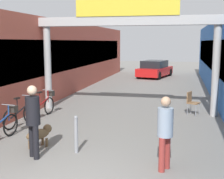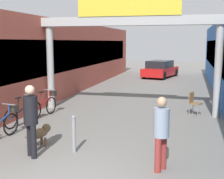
% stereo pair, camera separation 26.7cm
% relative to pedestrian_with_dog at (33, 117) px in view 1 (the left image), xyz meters
% --- Properties ---
extents(storefront_left, '(3.00, 26.00, 3.82)m').
position_rel_pedestrian_with_dog_xyz_m(storefront_left, '(-3.79, 9.21, 0.89)').
color(storefront_left, '#B25142').
rests_on(storefront_left, ground_plane).
extents(arcade_sign_gateway, '(7.40, 0.47, 4.39)m').
position_rel_pedestrian_with_dog_xyz_m(arcade_sign_gateway, '(1.30, 5.42, 2.10)').
color(arcade_sign_gateway, '#B2B2B2').
rests_on(arcade_sign_gateway, ground_plane).
extents(pedestrian_with_dog, '(0.48, 0.48, 1.77)m').
position_rel_pedestrian_with_dog_xyz_m(pedestrian_with_dog, '(0.00, 0.00, 0.00)').
color(pedestrian_with_dog, black).
rests_on(pedestrian_with_dog, ground_plane).
extents(pedestrian_companion, '(0.45, 0.45, 1.64)m').
position_rel_pedestrian_with_dog_xyz_m(pedestrian_companion, '(3.11, -0.05, -0.09)').
color(pedestrian_companion, '#99332D').
rests_on(pedestrian_companion, ground_plane).
extents(dog_on_leash, '(0.61, 0.80, 0.57)m').
position_rel_pedestrian_with_dog_xyz_m(dog_on_leash, '(-0.21, 0.75, -0.66)').
color(dog_on_leash, brown).
rests_on(dog_on_leash, ground_plane).
extents(bicycle_blue_second, '(0.46, 1.68, 0.98)m').
position_rel_pedestrian_with_dog_xyz_m(bicycle_blue_second, '(-1.55, 1.08, -0.58)').
color(bicycle_blue_second, black).
rests_on(bicycle_blue_second, ground_plane).
extents(bicycle_black_third, '(0.46, 1.68, 0.98)m').
position_rel_pedestrian_with_dog_xyz_m(bicycle_black_third, '(-1.77, 2.67, -0.58)').
color(bicycle_black_third, black).
rests_on(bicycle_black_third, ground_plane).
extents(bicycle_red_farthest, '(0.46, 1.68, 0.98)m').
position_rel_pedestrian_with_dog_xyz_m(bicycle_red_farthest, '(-1.59, 3.95, -0.58)').
color(bicycle_red_farthest, black).
rests_on(bicycle_red_farthest, ground_plane).
extents(bollard_post_metal, '(0.10, 0.10, 0.96)m').
position_rel_pedestrian_with_dog_xyz_m(bollard_post_metal, '(0.88, 0.55, -0.53)').
color(bollard_post_metal, gray).
rests_on(bollard_post_metal, ground_plane).
extents(cafe_chair_wood_nearer, '(0.53, 0.53, 0.89)m').
position_rel_pedestrian_with_dog_xyz_m(cafe_chair_wood_nearer, '(3.82, 5.47, -0.48)').
color(cafe_chair_wood_nearer, gray).
rests_on(cafe_chair_wood_nearer, ground_plane).
extents(parked_car_red, '(2.67, 4.30, 1.33)m').
position_rel_pedestrian_with_dog_xyz_m(parked_car_red, '(1.32, 18.03, -0.38)').
color(parked_car_red, red).
rests_on(parked_car_red, ground_plane).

